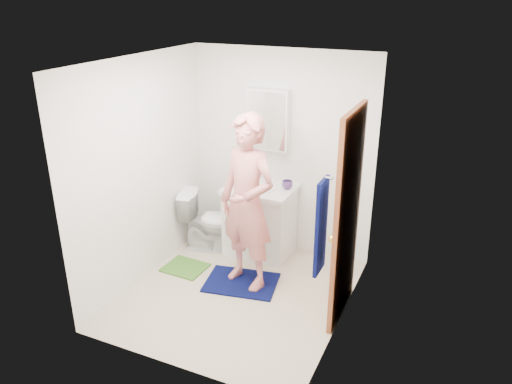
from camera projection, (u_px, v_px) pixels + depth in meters
floor at (238, 294)px, 5.27m from camera, size 2.20×2.40×0.02m
ceiling at (234, 60)px, 4.35m from camera, size 2.20×2.40×0.02m
wall_back at (282, 153)px, 5.83m from camera, size 2.20×0.02×2.40m
wall_front at (165, 242)px, 3.79m from camera, size 2.20×0.02×2.40m
wall_left at (141, 172)px, 5.23m from camera, size 0.02×2.40×2.40m
wall_right at (349, 207)px, 4.39m from camera, size 0.02×2.40×2.40m
vanity_cabinet at (260, 222)px, 5.94m from camera, size 0.75×0.55×0.80m
countertop at (260, 189)px, 5.78m from camera, size 0.79×0.59×0.05m
sink_basin at (260, 188)px, 5.78m from camera, size 0.40×0.40×0.03m
faucet at (266, 177)px, 5.90m from camera, size 0.03×0.03×0.12m
medicine_cabinet at (268, 120)px, 5.68m from camera, size 0.50×0.12×0.70m
mirror_panel at (266, 121)px, 5.63m from camera, size 0.46×0.01×0.66m
door at (347, 218)px, 4.60m from camera, size 0.05×0.80×2.05m
door_knob at (332, 239)px, 4.37m from camera, size 0.07×0.07×0.07m
towel at (321, 227)px, 3.92m from camera, size 0.03×0.24×0.80m
towel_hook at (329, 178)px, 3.75m from camera, size 0.06×0.02×0.02m
toilet at (211, 221)px, 6.05m from camera, size 0.80×0.57×0.74m
bath_mat at (241, 282)px, 5.44m from camera, size 0.85×0.68×0.02m
green_rug at (185, 268)px, 5.73m from camera, size 0.48×0.41×0.02m
soap_dispenser at (241, 178)px, 5.78m from camera, size 0.10×0.10×0.18m
toothbrush_cup at (287, 185)px, 5.72m from camera, size 0.13×0.13×0.10m
man at (247, 203)px, 5.09m from camera, size 0.78×0.63×1.86m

